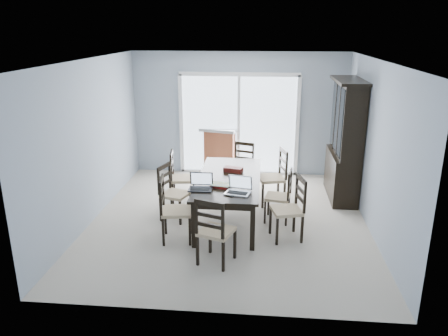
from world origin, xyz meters
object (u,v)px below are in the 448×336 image
at_px(laptop_silver, 238,190).
at_px(chair_left_far, 178,172).
at_px(chair_right_mid, 283,190).
at_px(laptop_dark, 200,186).
at_px(hot_tub, 207,141).
at_px(chair_left_near, 170,203).
at_px(chair_right_near, 293,202).
at_px(chair_end_far, 243,161).
at_px(chair_end_near, 213,225).
at_px(cell_phone, 230,196).
at_px(chair_right_far, 277,170).
at_px(game_box, 233,169).
at_px(chair_left_mid, 170,186).
at_px(china_hutch, 345,142).
at_px(dining_table, 229,182).

bearing_deg(laptop_silver, chair_left_far, 142.37).
xyz_separation_m(chair_right_mid, laptop_dark, (-1.26, -0.65, 0.27)).
xyz_separation_m(chair_left_far, hot_tub, (0.18, 2.63, -0.10)).
bearing_deg(chair_right_mid, chair_left_near, 125.56).
distance_m(chair_right_near, hot_tub, 4.28).
relative_size(chair_left_near, chair_end_far, 1.07).
distance_m(chair_right_near, chair_end_near, 1.42).
relative_size(laptop_dark, cell_phone, 3.03).
bearing_deg(chair_right_far, game_box, 110.56).
xyz_separation_m(chair_left_mid, chair_left_far, (-0.01, 0.70, 0.02)).
bearing_deg(chair_right_mid, laptop_silver, 146.75).
xyz_separation_m(chair_left_mid, chair_right_near, (1.98, -0.55, 0.03)).
distance_m(chair_left_far, hot_tub, 2.64).
bearing_deg(chair_end_near, chair_left_far, 131.79).
height_order(game_box, hot_tub, hot_tub).
xyz_separation_m(chair_right_mid, cell_phone, (-0.80, -0.87, 0.22)).
bearing_deg(laptop_silver, chair_right_far, 81.37).
distance_m(chair_left_far, chair_right_near, 2.34).
xyz_separation_m(chair_right_mid, chair_end_near, (-0.97, -1.51, 0.05)).
height_order(chair_left_near, chair_end_near, chair_left_near).
distance_m(chair_right_far, laptop_dark, 1.86).
distance_m(china_hutch, chair_end_far, 1.97).
height_order(chair_right_far, cell_phone, chair_right_far).
xyz_separation_m(dining_table, chair_right_far, (0.79, 0.82, -0.05)).
xyz_separation_m(china_hutch, game_box, (-1.98, -0.96, -0.28)).
bearing_deg(hot_tub, chair_right_mid, -62.88).
xyz_separation_m(chair_end_near, cell_phone, (0.17, 0.64, 0.16)).
height_order(china_hutch, laptop_dark, china_hutch).
xyz_separation_m(dining_table, chair_left_far, (-0.98, 0.69, -0.09)).
bearing_deg(chair_end_near, game_box, 105.01).
bearing_deg(dining_table, chair_right_far, 46.11).
bearing_deg(hot_tub, chair_right_near, -65.08).
bearing_deg(chair_right_mid, chair_right_far, 16.09).
distance_m(chair_right_mid, chair_right_far, 0.79).
height_order(chair_right_near, hot_tub, chair_right_near).
distance_m(chair_left_near, chair_left_mid, 0.80).
bearing_deg(chair_right_near, chair_right_mid, -2.94).
bearing_deg(chair_right_far, chair_right_near, 173.92).
height_order(chair_right_mid, chair_right_far, chair_right_far).
bearing_deg(chair_left_far, hot_tub, 168.32).
distance_m(laptop_dark, game_box, 1.00).
xyz_separation_m(chair_end_far, hot_tub, (-0.94, 1.80, -0.07)).
distance_m(china_hutch, chair_left_near, 3.52).
relative_size(chair_left_mid, chair_right_near, 0.95).
height_order(chair_end_near, game_box, chair_end_near).
bearing_deg(chair_end_near, dining_table, 105.97).
height_order(china_hutch, chair_right_mid, china_hutch).
height_order(chair_right_near, chair_right_far, chair_right_far).
bearing_deg(chair_left_far, dining_table, 47.10).
bearing_deg(game_box, chair_right_mid, -16.82).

